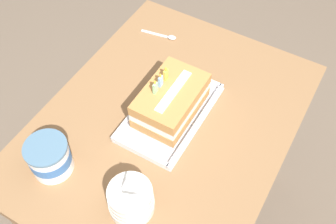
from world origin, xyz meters
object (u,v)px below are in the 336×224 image
ice_cream_tub (50,157)px  birthday_cake (170,100)px  foil_tray (170,113)px  bowl_stack (131,200)px  serving_spoon_near_tray (167,36)px

ice_cream_tub → birthday_cake: bearing=-30.4°
foil_tray → bowl_stack: 0.34m
birthday_cake → ice_cream_tub: 0.39m
birthday_cake → bowl_stack: birthday_cake is taller
bowl_stack → serving_spoon_near_tray: bearing=22.2°
serving_spoon_near_tray → birthday_cake: bearing=-148.2°
birthday_cake → bowl_stack: bearing=-168.2°
foil_tray → serving_spoon_near_tray: foil_tray is taller
birthday_cake → serving_spoon_near_tray: (0.31, 0.19, -0.07)m
foil_tray → ice_cream_tub: 0.39m
ice_cream_tub → serving_spoon_near_tray: (0.64, -0.01, -0.05)m
bowl_stack → serving_spoon_near_tray: (0.63, 0.26, -0.04)m
serving_spoon_near_tray → foil_tray: bearing=-148.2°
birthday_cake → serving_spoon_near_tray: birthday_cake is taller
bowl_stack → ice_cream_tub: 0.27m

